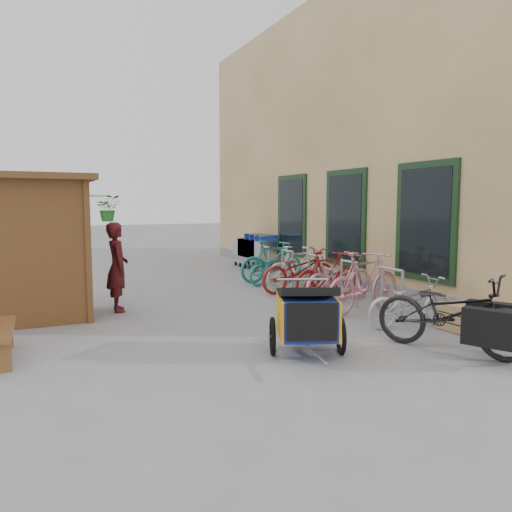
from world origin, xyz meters
name	(u,v)px	position (x,y,z in m)	size (l,w,h in m)	color
ground	(269,334)	(0.00, 0.00, 0.00)	(80.00, 80.00, 0.00)	gray
building	(405,147)	(6.49, 4.50, 3.49)	(6.07, 13.00, 7.00)	#E2BE82
kiosk	(20,227)	(-3.28, 2.47, 1.55)	(2.49, 1.65, 2.40)	brown
bike_rack	(315,271)	(2.30, 2.40, 0.52)	(0.05, 5.35, 0.86)	#A5A8AD
pallet_stack	(492,320)	(3.00, -1.40, 0.21)	(1.00, 1.20, 0.40)	tan
shopping_carts	(254,248)	(3.00, 6.92, 0.61)	(0.58, 1.97, 1.05)	silver
child_trailer	(307,314)	(0.01, -1.08, 0.52)	(1.06, 1.61, 0.94)	navy
cargo_bike	(454,313)	(1.75, -1.84, 0.52)	(1.48, 2.09, 1.04)	black
person_kiosk	(117,267)	(-1.73, 2.58, 0.80)	(0.58, 0.38, 1.60)	maroon
bike_0	(410,302)	(2.19, -0.56, 0.40)	(0.53, 1.53, 0.80)	silver
bike_1	(364,282)	(2.17, 0.57, 0.55)	(0.52, 1.83, 1.10)	#D18793
bike_2	(339,277)	(2.38, 1.65, 0.48)	(0.63, 1.81, 0.95)	#D18793
bike_3	(327,275)	(2.34, 2.00, 0.49)	(0.46, 1.62, 0.97)	maroon
bike_4	(299,270)	(2.17, 2.86, 0.48)	(0.64, 1.83, 0.96)	maroon
bike_5	(297,267)	(2.37, 3.29, 0.49)	(0.46, 1.64, 0.99)	white
bike_6	(274,268)	(2.18, 4.05, 0.40)	(0.53, 1.53, 0.80)	teal
bike_7	(272,261)	(2.28, 4.35, 0.52)	(0.49, 1.72, 1.03)	teal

